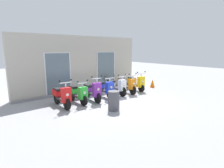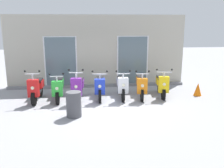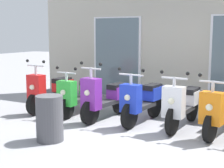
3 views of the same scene
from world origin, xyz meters
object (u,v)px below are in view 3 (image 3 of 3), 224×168
scooter_red (51,91)px  scooter_white (183,104)px  scooter_green (80,94)px  scooter_orange (222,109)px  scooter_purple (105,97)px  trash_bin (50,118)px  scooter_blue (143,100)px

scooter_red → scooter_white: bearing=1.7°
scooter_green → scooter_orange: 3.18m
scooter_white → scooter_orange: (0.76, -0.07, -0.00)m
scooter_purple → scooter_red: bearing=178.1°
scooter_red → trash_bin: 2.30m
scooter_blue → trash_bin: size_ratio=2.01×
scooter_white → scooter_orange: 0.76m
scooter_red → scooter_blue: 2.39m
trash_bin → scooter_purple: bearing=86.2°
scooter_red → scooter_blue: bearing=1.2°
scooter_green → trash_bin: scooter_green is taller
scooter_white → trash_bin: size_ratio=2.09×
scooter_white → scooter_green: bearing=-179.2°
scooter_white → scooter_blue: bearing=-176.9°
scooter_red → scooter_orange: (3.98, 0.03, 0.00)m
scooter_red → scooter_white: scooter_red is taller
scooter_green → scooter_white: scooter_white is taller
scooter_purple → scooter_green: bearing=171.4°
scooter_green → scooter_blue: bearing=-0.4°
scooter_green → scooter_orange: bearing=-0.6°
scooter_blue → trash_bin: scooter_blue is taller
scooter_red → scooter_orange: 3.98m
scooter_purple → trash_bin: bearing=-93.8°
scooter_blue → scooter_green: bearing=179.6°
scooter_purple → scooter_orange: scooter_purple is taller
scooter_purple → scooter_orange: bearing=1.8°
scooter_blue → scooter_white: scooter_blue is taller
scooter_green → scooter_orange: size_ratio=0.95×
scooter_white → trash_bin: (-1.80, -1.89, -0.08)m
scooter_orange → trash_bin: 3.14m
scooter_white → scooter_orange: size_ratio=1.01×
scooter_purple → scooter_blue: 0.85m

